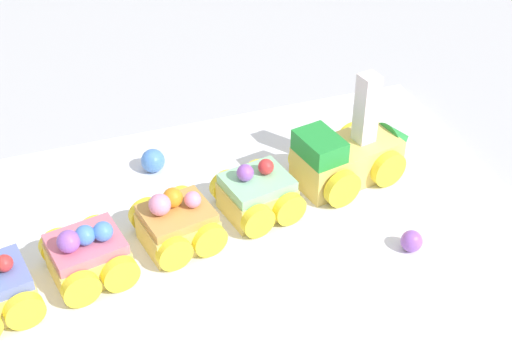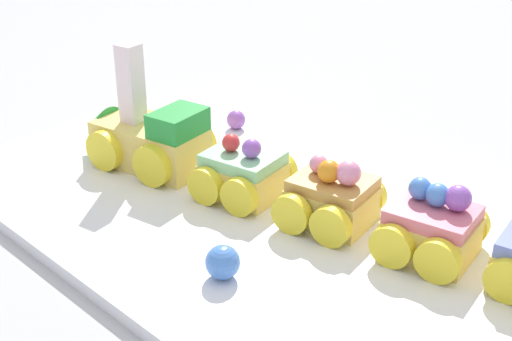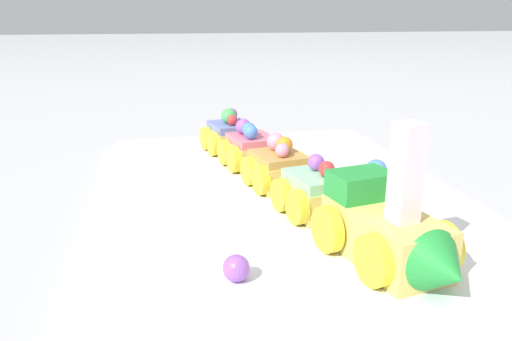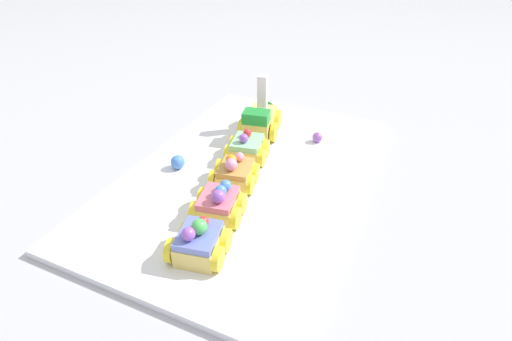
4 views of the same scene
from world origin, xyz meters
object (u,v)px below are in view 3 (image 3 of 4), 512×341
(cake_car_mint, at_px, (318,193))
(cake_car_strawberry, at_px, (252,149))
(cake_car_blueberry, at_px, (230,135))
(gumball_purple, at_px, (236,268))
(gumball_blue, at_px, (376,170))
(cake_car_caramel, at_px, (280,168))
(cake_train_locomotive, at_px, (392,232))

(cake_car_mint, xyz_separation_m, cake_car_strawberry, (-0.17, -0.03, 0.00))
(cake_car_mint, distance_m, cake_car_blueberry, 0.26)
(gumball_purple, height_order, gumball_blue, gumball_blue)
(cake_car_mint, relative_size, gumball_purple, 4.11)
(gumball_purple, bearing_deg, cake_car_caramel, 157.24)
(cake_train_locomotive, xyz_separation_m, cake_car_strawberry, (-0.29, -0.06, -0.01))
(gumball_purple, bearing_deg, cake_car_mint, 138.93)
(cake_car_blueberry, distance_m, gumball_blue, 0.23)
(cake_car_mint, distance_m, gumball_blue, 0.13)
(cake_car_blueberry, height_order, gumball_blue, cake_car_blueberry)
(cake_train_locomotive, xyz_separation_m, cake_car_mint, (-0.12, -0.02, -0.01))
(cake_train_locomotive, height_order, cake_car_mint, cake_train_locomotive)
(gumball_purple, bearing_deg, cake_train_locomotive, 90.42)
(cake_car_mint, height_order, gumball_blue, cake_car_mint)
(cake_train_locomotive, bearing_deg, cake_car_mint, 179.93)
(cake_car_caramel, bearing_deg, cake_car_strawberry, -179.59)
(cake_car_mint, bearing_deg, gumball_blue, 118.42)
(cake_car_caramel, height_order, cake_car_blueberry, cake_car_blueberry)
(cake_train_locomotive, xyz_separation_m, gumball_blue, (-0.20, 0.08, -0.02))
(cake_car_mint, bearing_deg, gumball_purple, -52.00)
(cake_train_locomotive, bearing_deg, cake_car_blueberry, 179.99)
(cake_train_locomotive, height_order, cake_car_blueberry, cake_train_locomotive)
(cake_train_locomotive, bearing_deg, gumball_blue, 147.51)
(cake_train_locomotive, height_order, cake_car_strawberry, cake_train_locomotive)
(cake_train_locomotive, relative_size, gumball_purple, 7.04)
(gumball_purple, distance_m, gumball_blue, 0.29)
(cake_car_caramel, distance_m, gumball_purple, 0.22)
(cake_car_blueberry, relative_size, gumball_blue, 3.30)
(gumball_purple, bearing_deg, cake_car_blueberry, 171.91)
(cake_train_locomotive, relative_size, cake_car_blueberry, 1.71)
(cake_car_blueberry, bearing_deg, cake_train_locomotive, -0.01)
(cake_car_caramel, distance_m, cake_car_blueberry, 0.17)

